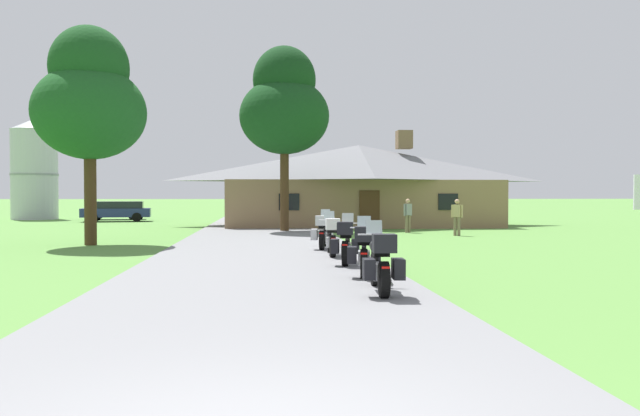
# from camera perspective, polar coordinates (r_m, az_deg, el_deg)

# --- Properties ---
(ground_plane) EXTENTS (500.00, 500.00, 0.00)m
(ground_plane) POSITION_cam_1_polar(r_m,az_deg,el_deg) (24.39, -5.36, -3.16)
(ground_plane) COLOR #56893D
(asphalt_driveway) EXTENTS (6.40, 80.00, 0.06)m
(asphalt_driveway) POSITION_cam_1_polar(r_m,az_deg,el_deg) (22.40, -5.37, -3.47)
(asphalt_driveway) COLOR slate
(asphalt_driveway) RESTS_ON ground
(motorcycle_black_nearest_to_camera) EXTENTS (0.78, 2.08, 1.30)m
(motorcycle_black_nearest_to_camera) POSITION_cam_1_polar(r_m,az_deg,el_deg) (11.36, 5.62, -5.12)
(motorcycle_black_nearest_to_camera) COLOR black
(motorcycle_black_nearest_to_camera) RESTS_ON asphalt_driveway
(motorcycle_blue_second_in_row) EXTENTS (0.93, 2.07, 1.30)m
(motorcycle_blue_second_in_row) POSITION_cam_1_polar(r_m,az_deg,el_deg) (13.83, 4.09, -3.98)
(motorcycle_blue_second_in_row) COLOR black
(motorcycle_blue_second_in_row) RESTS_ON asphalt_driveway
(motorcycle_orange_third_in_row) EXTENTS (0.96, 2.07, 1.30)m
(motorcycle_orange_third_in_row) POSITION_cam_1_polar(r_m,az_deg,el_deg) (16.09, 2.42, -3.25)
(motorcycle_orange_third_in_row) COLOR black
(motorcycle_orange_third_in_row) RESTS_ON asphalt_driveway
(motorcycle_white_fourth_in_row) EXTENTS (0.66, 2.08, 1.30)m
(motorcycle_white_fourth_in_row) POSITION_cam_1_polar(r_m,az_deg,el_deg) (18.37, 1.06, -2.66)
(motorcycle_white_fourth_in_row) COLOR black
(motorcycle_white_fourth_in_row) RESTS_ON asphalt_driveway
(motorcycle_white_farthest_in_row) EXTENTS (0.95, 2.07, 1.30)m
(motorcycle_white_farthest_in_row) POSITION_cam_1_polar(r_m,az_deg,el_deg) (20.68, 0.29, -2.25)
(motorcycle_white_farthest_in_row) COLOR black
(motorcycle_white_farthest_in_row) RESTS_ON asphalt_driveway
(stone_lodge) EXTENTS (16.48, 8.30, 5.76)m
(stone_lodge) POSITION_cam_1_polar(r_m,az_deg,el_deg) (37.35, 3.58, 2.21)
(stone_lodge) COLOR #896B4C
(stone_lodge) RESTS_ON ground
(bystander_tan_shirt_near_lodge) EXTENTS (0.45, 0.40, 1.67)m
(bystander_tan_shirt_near_lodge) POSITION_cam_1_polar(r_m,az_deg,el_deg) (28.71, 12.55, -0.66)
(bystander_tan_shirt_near_lodge) COLOR #75664C
(bystander_tan_shirt_near_lodge) RESTS_ON ground
(bystander_gray_shirt_beside_signpost) EXTENTS (0.48, 0.38, 1.67)m
(bystander_gray_shirt_beside_signpost) POSITION_cam_1_polar(r_m,az_deg,el_deg) (30.66, 8.11, -0.53)
(bystander_gray_shirt_beside_signpost) COLOR #75664C
(bystander_gray_shirt_beside_signpost) RESTS_ON ground
(tree_by_lodge_front) EXTENTS (4.50, 4.50, 9.30)m
(tree_by_lodge_front) POSITION_cam_1_polar(r_m,az_deg,el_deg) (31.33, -3.31, 9.40)
(tree_by_lodge_front) COLOR #422D19
(tree_by_lodge_front) RESTS_ON ground
(tree_left_near) EXTENTS (4.09, 4.09, 8.08)m
(tree_left_near) POSITION_cam_1_polar(r_m,az_deg,el_deg) (24.56, -20.51, 9.36)
(tree_left_near) COLOR #422D19
(tree_left_near) RESTS_ON ground
(metal_silo_distant) EXTENTS (3.45, 3.45, 7.62)m
(metal_silo_distant) POSITION_cam_1_polar(r_m,az_deg,el_deg) (51.68, -24.88, 3.28)
(metal_silo_distant) COLOR #B2B7BC
(metal_silo_distant) RESTS_ON ground
(parked_navy_suv_far_left) EXTENTS (4.80, 2.44, 1.40)m
(parked_navy_suv_far_left) POSITION_cam_1_polar(r_m,az_deg,el_deg) (45.17, -18.23, -0.21)
(parked_navy_suv_far_left) COLOR navy
(parked_navy_suv_far_left) RESTS_ON ground
(parked_navy_sedan_far_left) EXTENTS (4.41, 2.38, 1.20)m
(parked_navy_sedan_far_left) POSITION_cam_1_polar(r_m,az_deg,el_deg) (48.73, -18.41, -0.27)
(parked_navy_sedan_far_left) COLOR navy
(parked_navy_sedan_far_left) RESTS_ON ground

